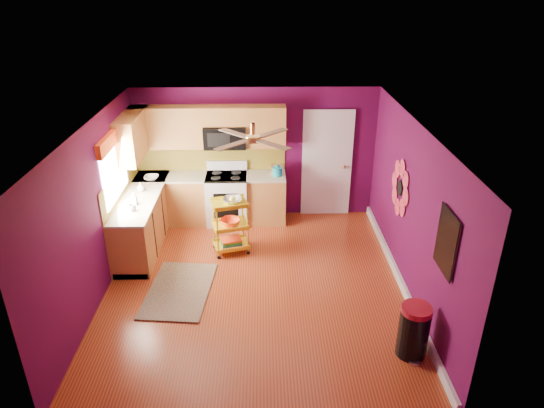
{
  "coord_description": "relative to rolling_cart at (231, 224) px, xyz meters",
  "views": [
    {
      "loc": [
        0.13,
        -6.16,
        4.32
      ],
      "look_at": [
        0.26,
        0.4,
        1.19
      ],
      "focal_mm": 32.0,
      "sensor_mm": 36.0,
      "label": 1
    }
  ],
  "objects": [
    {
      "name": "right_wall_art",
      "position": [
        2.64,
        -1.37,
        0.91
      ],
      "size": [
        0.04,
        2.74,
        1.04
      ],
      "color": "black",
      "rests_on": "ground"
    },
    {
      "name": "trash_can",
      "position": [
        2.38,
        -2.54,
        -0.17
      ],
      "size": [
        0.49,
        0.49,
        0.71
      ],
      "color": "black",
      "rests_on": "ground"
    },
    {
      "name": "toaster",
      "position": [
        0.81,
        1.21,
        0.5
      ],
      "size": [
        0.22,
        0.15,
        0.18
      ],
      "primitive_type": "cube",
      "color": "beige",
      "rests_on": "lower_cabinets"
    },
    {
      "name": "counter_dish",
      "position": [
        -1.48,
        0.99,
        0.44
      ],
      "size": [
        0.26,
        0.26,
        0.06
      ],
      "primitive_type": "imported",
      "color": "white",
      "rests_on": "lower_cabinets"
    },
    {
      "name": "soap_bottle_a",
      "position": [
        -1.54,
        -0.07,
        0.51
      ],
      "size": [
        0.09,
        0.1,
        0.21
      ],
      "primitive_type": "imported",
      "color": "#EA3F72",
      "rests_on": "lower_cabinets"
    },
    {
      "name": "room_envelope",
      "position": [
        0.44,
        -1.03,
        1.1
      ],
      "size": [
        4.54,
        5.04,
        2.52
      ],
      "color": "#4E0939",
      "rests_on": "ground"
    },
    {
      "name": "counter_cup",
      "position": [
        -1.52,
        -0.3,
        0.46
      ],
      "size": [
        0.13,
        0.13,
        0.1
      ],
      "primitive_type": "imported",
      "color": "white",
      "rests_on": "lower_cabinets"
    },
    {
      "name": "rolling_cart",
      "position": [
        0.0,
        0.0,
        0.0
      ],
      "size": [
        0.66,
        0.55,
        1.03
      ],
      "color": "yellow",
      "rests_on": "ground"
    },
    {
      "name": "left_window",
      "position": [
        -1.8,
        0.02,
        1.21
      ],
      "size": [
        0.08,
        1.35,
        1.08
      ],
      "color": "white",
      "rests_on": "ground"
    },
    {
      "name": "lower_cabinets",
      "position": [
        -0.93,
        0.78,
        -0.1
      ],
      "size": [
        2.81,
        2.31,
        0.94
      ],
      "color": "#9C602A",
      "rests_on": "ground"
    },
    {
      "name": "soap_bottle_b",
      "position": [
        -1.55,
        0.46,
        0.49
      ],
      "size": [
        0.13,
        0.13,
        0.16
      ],
      "primitive_type": "imported",
      "color": "white",
      "rests_on": "lower_cabinets"
    },
    {
      "name": "electric_range",
      "position": [
        -0.14,
        1.14,
        -0.05
      ],
      "size": [
        0.76,
        0.66,
        1.13
      ],
      "color": "white",
      "rests_on": "ground"
    },
    {
      "name": "shag_rug",
      "position": [
        -0.73,
        -1.14,
        -0.52
      ],
      "size": [
        1.04,
        1.55,
        0.02
      ],
      "primitive_type": "cube",
      "rotation": [
        0.0,
        0.0,
        -0.09
      ],
      "color": "black",
      "rests_on": "ground"
    },
    {
      "name": "teal_kettle",
      "position": [
        0.81,
        1.13,
        0.49
      ],
      "size": [
        0.18,
        0.18,
        0.21
      ],
      "color": "teal",
      "rests_on": "lower_cabinets"
    },
    {
      "name": "ceiling_fan",
      "position": [
        0.41,
        -0.83,
        1.76
      ],
      "size": [
        1.01,
        1.01,
        0.26
      ],
      "color": "#BF8C3F",
      "rests_on": "ground"
    },
    {
      "name": "ground",
      "position": [
        0.41,
        -1.03,
        -0.53
      ],
      "size": [
        5.0,
        5.0,
        0.0
      ],
      "primitive_type": "plane",
      "color": "maroon",
      "rests_on": "ground"
    },
    {
      "name": "panel_door",
      "position": [
        1.76,
        1.44,
        0.49
      ],
      "size": [
        0.95,
        0.11,
        2.15
      ],
      "color": "white",
      "rests_on": "ground"
    },
    {
      "name": "upper_cabinetry",
      "position": [
        -0.83,
        1.14,
        1.27
      ],
      "size": [
        2.8,
        2.3,
        1.26
      ],
      "color": "#9C602A",
      "rests_on": "ground"
    }
  ]
}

